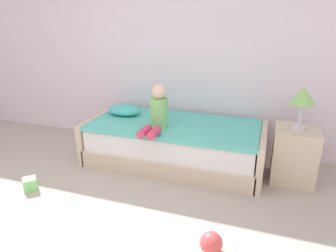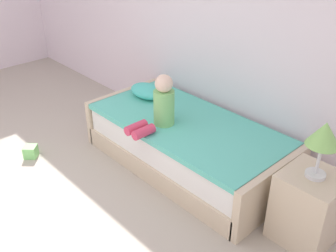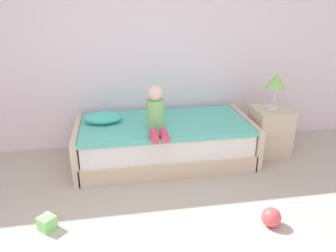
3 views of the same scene
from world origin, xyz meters
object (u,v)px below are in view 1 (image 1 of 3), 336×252
object	(u,v)px
bed	(175,143)
table_lamp	(303,97)
child_figure	(157,111)
pillow	(124,110)
toy_ball	(211,243)
toy_block	(30,184)
nightstand	(294,155)

from	to	relation	value
bed	table_lamp	xyz separation A→B (m)	(1.35, -0.03, 0.69)
bed	child_figure	size ratio (longest dim) A/B	4.14
table_lamp	pillow	xyz separation A→B (m)	(-2.06, 0.13, -0.37)
toy_ball	toy_block	world-z (taller)	toy_ball
pillow	child_figure	bearing A→B (deg)	-29.55
nightstand	toy_ball	size ratio (longest dim) A/B	3.45
bed	pillow	bearing A→B (deg)	172.00
toy_ball	toy_block	size ratio (longest dim) A/B	1.36
bed	nightstand	size ratio (longest dim) A/B	3.52
child_figure	toy_ball	xyz separation A→B (m)	(0.86, -1.16, -0.62)
table_lamp	pillow	world-z (taller)	table_lamp
toy_ball	pillow	bearing A→B (deg)	134.07
nightstand	pillow	size ratio (longest dim) A/B	1.36
table_lamp	toy_ball	bearing A→B (deg)	-114.37
toy_ball	toy_block	bearing A→B (deg)	171.83
nightstand	child_figure	bearing A→B (deg)	-172.33
nightstand	toy_block	bearing A→B (deg)	-157.17
toy_block	nightstand	bearing A→B (deg)	22.83
child_figure	toy_block	xyz separation A→B (m)	(-1.09, -0.88, -0.64)
bed	toy_block	world-z (taller)	bed
table_lamp	child_figure	distance (m)	1.51
table_lamp	toy_block	size ratio (longest dim) A/B	3.52
table_lamp	toy_block	distance (m)	2.92
toy_ball	toy_block	xyz separation A→B (m)	(-1.95, 0.28, -0.02)
bed	toy_ball	size ratio (longest dim) A/B	12.15
pillow	toy_ball	xyz separation A→B (m)	(1.44, -1.49, -0.48)
nightstand	toy_block	distance (m)	2.80
child_figure	toy_ball	bearing A→B (deg)	-53.37
toy_block	child_figure	bearing A→B (deg)	39.03
bed	toy_block	distance (m)	1.66
child_figure	toy_block	distance (m)	1.54
nightstand	toy_ball	bearing A→B (deg)	-114.37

